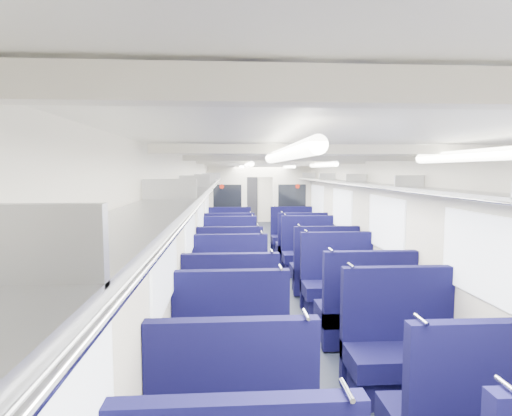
{
  "coord_description": "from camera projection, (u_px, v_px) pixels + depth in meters",
  "views": [
    {
      "loc": [
        -0.85,
        -8.69,
        2.17
      ],
      "look_at": [
        -0.09,
        2.84,
        1.14
      ],
      "focal_mm": 29.49,
      "sensor_mm": 36.0,
      "label": 1
    }
  ],
  "objects": [
    {
      "name": "bulkhead",
      "position": [
        260.0,
        205.0,
        11.4
      ],
      "size": [
        2.8,
        0.1,
        2.35
      ],
      "color": "beige",
      "rests_on": "floor"
    },
    {
      "name": "end_door",
      "position": [
        249.0,
        199.0,
        17.69
      ],
      "size": [
        0.75,
        0.06,
        2.0
      ],
      "primitive_type": "cube",
      "color": "black",
      "rests_on": "floor"
    },
    {
      "name": "ceiling_fittings",
      "position": [
        271.0,
        165.0,
        8.43
      ],
      "size": [
        2.7,
        16.06,
        0.11
      ],
      "color": "beige",
      "rests_on": "ceiling"
    },
    {
      "name": "seat_14",
      "position": [
        230.0,
        257.0,
        8.68
      ],
      "size": [
        1.13,
        0.62,
        1.26
      ],
      "color": "#0C0B38",
      "rests_on": "floor"
    },
    {
      "name": "seat_19",
      "position": [
        292.0,
        239.0,
        11.05
      ],
      "size": [
        1.13,
        0.62,
        1.26
      ],
      "color": "#0C0B38",
      "rests_on": "floor"
    },
    {
      "name": "wall_left",
      "position": [
        202.0,
        219.0,
        8.69
      ],
      "size": [
        0.02,
        18.0,
        2.35
      ],
      "primitive_type": "cube",
      "color": "beige",
      "rests_on": "floor"
    },
    {
      "name": "seat_8",
      "position": [
        231.0,
        319.0,
        5.06
      ],
      "size": [
        1.13,
        0.62,
        1.26
      ],
      "color": "#0C0B38",
      "rests_on": "floor"
    },
    {
      "name": "seat_9",
      "position": [
        365.0,
        315.0,
        5.21
      ],
      "size": [
        1.13,
        0.62,
        1.26
      ],
      "color": "#0C0B38",
      "rests_on": "floor"
    },
    {
      "name": "seat_15",
      "position": [
        309.0,
        256.0,
        8.81
      ],
      "size": [
        1.13,
        0.62,
        1.26
      ],
      "color": "#0C0B38",
      "rests_on": "floor"
    },
    {
      "name": "seat_11",
      "position": [
        338.0,
        287.0,
        6.44
      ],
      "size": [
        1.13,
        0.62,
        1.26
      ],
      "color": "#0C0B38",
      "rests_on": "floor"
    },
    {
      "name": "windows",
      "position": [
        271.0,
        209.0,
        8.31
      ],
      "size": [
        2.78,
        15.6,
        0.75
      ],
      "color": "white",
      "rests_on": "wall_left"
    },
    {
      "name": "floor",
      "position": [
        269.0,
        274.0,
        8.89
      ],
      "size": [
        2.8,
        18.0,
        0.01
      ],
      "primitive_type": "cube",
      "color": "black",
      "rests_on": "ground"
    },
    {
      "name": "seat_12",
      "position": [
        230.0,
        273.0,
        7.36
      ],
      "size": [
        1.13,
        0.62,
        1.26
      ],
      "color": "#0C0B38",
      "rests_on": "floor"
    },
    {
      "name": "seat_13",
      "position": [
        324.0,
        272.0,
        7.42
      ],
      "size": [
        1.13,
        0.62,
        1.26
      ],
      "color": "#0C0B38",
      "rests_on": "floor"
    },
    {
      "name": "luggage_rack_left",
      "position": [
        211.0,
        180.0,
        8.63
      ],
      "size": [
        0.36,
        17.4,
        0.18
      ],
      "color": "#B2B5BA",
      "rests_on": "wall_left"
    },
    {
      "name": "luggage_rack_right",
      "position": [
        327.0,
        180.0,
        8.79
      ],
      "size": [
        0.36,
        17.4,
        0.18
      ],
      "color": "#B2B5BA",
      "rests_on": "wall_right"
    },
    {
      "name": "seat_6",
      "position": [
        231.0,
        362.0,
        3.94
      ],
      "size": [
        1.13,
        0.62,
        1.26
      ],
      "color": "#0C0B38",
      "rests_on": "floor"
    },
    {
      "name": "dado_left",
      "position": [
        203.0,
        258.0,
        8.77
      ],
      "size": [
        0.03,
        17.9,
        0.7
      ],
      "primitive_type": "cube",
      "color": "black",
      "rests_on": "floor"
    },
    {
      "name": "seat_16",
      "position": [
        230.0,
        249.0,
        9.65
      ],
      "size": [
        1.13,
        0.62,
        1.26
      ],
      "color": "#0C0B38",
      "rests_on": "floor"
    },
    {
      "name": "seat_17",
      "position": [
        301.0,
        248.0,
        9.72
      ],
      "size": [
        1.13,
        0.62,
        1.26
      ],
      "color": "#0C0B38",
      "rests_on": "floor"
    },
    {
      "name": "ceiling",
      "position": [
        269.0,
        162.0,
        8.68
      ],
      "size": [
        2.8,
        18.0,
        0.01
      ],
      "primitive_type": "cube",
      "color": "silver",
      "rests_on": "wall_left"
    },
    {
      "name": "seat_18",
      "position": [
        229.0,
        240.0,
        10.88
      ],
      "size": [
        1.13,
        0.62,
        1.26
      ],
      "color": "#0C0B38",
      "rests_on": "floor"
    },
    {
      "name": "wall_far",
      "position": [
        248.0,
        194.0,
        17.73
      ],
      "size": [
        2.8,
        0.02,
        2.35
      ],
      "primitive_type": "cube",
      "color": "beige",
      "rests_on": "floor"
    },
    {
      "name": "seat_7",
      "position": [
        402.0,
        355.0,
        4.09
      ],
      "size": [
        1.13,
        0.62,
        1.26
      ],
      "color": "#0C0B38",
      "rests_on": "floor"
    },
    {
      "name": "wall_right",
      "position": [
        335.0,
        218.0,
        8.88
      ],
      "size": [
        0.02,
        18.0,
        2.35
      ],
      "primitive_type": "cube",
      "color": "beige",
      "rests_on": "floor"
    },
    {
      "name": "dado_right",
      "position": [
        334.0,
        256.0,
        8.95
      ],
      "size": [
        0.03,
        17.9,
        0.7
      ],
      "primitive_type": "cube",
      "color": "black",
      "rests_on": "floor"
    },
    {
      "name": "seat_10",
      "position": [
        230.0,
        292.0,
        6.21
      ],
      "size": [
        1.13,
        0.62,
        1.26
      ],
      "color": "#0C0B38",
      "rests_on": "floor"
    }
  ]
}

